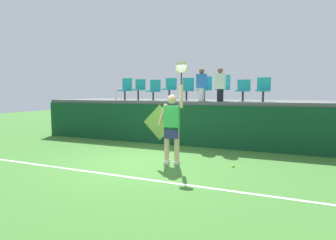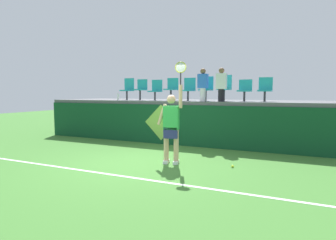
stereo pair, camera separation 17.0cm
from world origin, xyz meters
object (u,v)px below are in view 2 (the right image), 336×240
at_px(water_bottle, 118,97).
at_px(stadium_chair_4, 189,88).
at_px(stadium_chair_1, 141,88).
at_px(stadium_chair_5, 206,87).
at_px(spectator_1, 221,84).
at_px(stadium_chair_3, 172,88).
at_px(stadium_chair_6, 225,87).
at_px(stadium_chair_0, 128,88).
at_px(tennis_player, 171,125).
at_px(tennis_ball, 233,166).
at_px(stadium_chair_2, 156,89).
at_px(stadium_chair_7, 245,89).
at_px(spectator_0, 203,84).
at_px(stadium_chair_8, 265,88).

relative_size(water_bottle, stadium_chair_4, 0.33).
xyz_separation_m(stadium_chair_1, stadium_chair_5, (2.70, 0.01, 0.01)).
bearing_deg(spectator_1, stadium_chair_1, 172.21).
height_order(stadium_chair_3, stadium_chair_4, stadium_chair_3).
xyz_separation_m(stadium_chair_5, stadium_chair_6, (0.66, 0.00, 0.02)).
bearing_deg(water_bottle, stadium_chair_4, 14.67).
bearing_deg(stadium_chair_3, stadium_chair_1, -179.93).
height_order(water_bottle, stadium_chair_1, stadium_chair_1).
xyz_separation_m(water_bottle, stadium_chair_0, (0.01, 0.70, 0.34)).
bearing_deg(stadium_chair_6, spectator_1, -90.00).
relative_size(tennis_player, stadium_chair_5, 2.95).
height_order(tennis_ball, stadium_chair_2, stadium_chair_2).
bearing_deg(tennis_ball, tennis_player, -170.66).
xyz_separation_m(tennis_player, stadium_chair_7, (1.23, 3.33, 0.94)).
height_order(tennis_player, spectator_0, spectator_0).
xyz_separation_m(stadium_chair_5, stadium_chair_8, (2.01, -0.00, -0.05)).
relative_size(tennis_ball, water_bottle, 0.24).
bearing_deg(stadium_chair_3, stadium_chair_8, 0.05).
relative_size(tennis_player, spectator_1, 2.30).
height_order(tennis_ball, stadium_chair_1, stadium_chair_1).
distance_m(tennis_player, spectator_0, 3.14).
bearing_deg(tennis_player, water_bottle, 142.48).
bearing_deg(stadium_chair_8, stadium_chair_3, -179.95).
bearing_deg(stadium_chair_3, spectator_0, -16.58).
relative_size(stadium_chair_0, stadium_chair_6, 0.97).
height_order(water_bottle, stadium_chair_2, stadium_chair_2).
bearing_deg(tennis_player, stadium_chair_5, 92.12).
distance_m(tennis_player, stadium_chair_4, 3.58).
relative_size(stadium_chair_0, stadium_chair_3, 1.04).
height_order(stadium_chair_2, stadium_chair_3, stadium_chair_3).
height_order(stadium_chair_2, stadium_chair_8, stadium_chair_8).
height_order(stadium_chair_2, spectator_1, spectator_1).
relative_size(stadium_chair_4, spectator_0, 0.75).
bearing_deg(spectator_0, stadium_chair_4, 148.62).
xyz_separation_m(spectator_0, spectator_1, (0.66, -0.06, -0.00)).
relative_size(tennis_player, stadium_chair_1, 3.11).
height_order(tennis_player, stadium_chair_3, tennis_player).
xyz_separation_m(stadium_chair_0, spectator_0, (3.32, -0.41, 0.11)).
distance_m(water_bottle, spectator_1, 4.02).
xyz_separation_m(stadium_chair_6, stadium_chair_8, (1.35, -0.00, -0.07)).
xyz_separation_m(stadium_chair_4, spectator_1, (1.33, -0.47, 0.12)).
distance_m(stadium_chair_2, spectator_1, 2.74).
bearing_deg(stadium_chair_8, stadium_chair_1, -179.95).
height_order(water_bottle, stadium_chair_0, stadium_chair_0).
relative_size(tennis_ball, stadium_chair_6, 0.07).
bearing_deg(spectator_1, stadium_chair_0, 173.27).
distance_m(tennis_ball, spectator_1, 3.49).
bearing_deg(stadium_chair_1, spectator_1, -7.79).
height_order(stadium_chair_5, stadium_chair_6, stadium_chair_6).
bearing_deg(stadium_chair_5, stadium_chair_4, -179.96).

